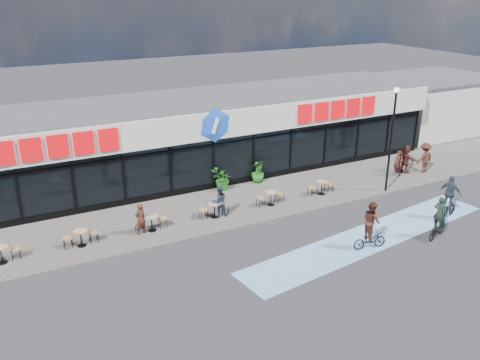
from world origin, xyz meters
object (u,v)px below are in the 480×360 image
object	(u,v)px
pedestrian_b	(406,159)
cyclist_b	(449,202)
potted_plant_mid	(258,171)
pedestrian_c	(425,158)
lamp_post	(392,132)
potted_plant_left	(222,180)
cyclist_a	(438,223)
patron_right	(219,201)
potted_plant_right	(258,173)
bistro_set_0	(1,252)
patron_left	(140,219)
pedestrian_a	(398,163)

from	to	relation	value
pedestrian_b	cyclist_b	bearing A→B (deg)	156.47
potted_plant_mid	pedestrian_c	world-z (taller)	pedestrian_c
lamp_post	potted_plant_mid	world-z (taller)	lamp_post
potted_plant_left	cyclist_a	bearing A→B (deg)	-55.78
patron_right	cyclist_b	xyz separation A→B (m)	(9.96, -5.14, -0.04)
potted_plant_mid	cyclist_a	distance (m)	10.36
potted_plant_left	potted_plant_right	bearing A→B (deg)	4.51
potted_plant_left	pedestrian_b	world-z (taller)	pedestrian_b
potted_plant_mid	potted_plant_right	size ratio (longest dim) A/B	1.17
potted_plant_left	pedestrian_b	distance (m)	11.33
bistro_set_0	patron_right	distance (m)	9.85
lamp_post	bistro_set_0	bearing A→B (deg)	176.13
potted_plant_left	potted_plant_right	size ratio (longest dim) A/B	1.12
pedestrian_c	cyclist_a	bearing A→B (deg)	42.62
potted_plant_mid	pedestrian_b	size ratio (longest dim) A/B	0.76
pedestrian_b	bistro_set_0	bearing A→B (deg)	92.63
patron_left	pedestrian_a	distance (m)	15.79
potted_plant_right	pedestrian_c	xyz separation A→B (m)	(9.77, -3.14, 0.36)
potted_plant_left	potted_plant_mid	xyz separation A→B (m)	(2.34, 0.17, 0.02)
lamp_post	potted_plant_right	xyz separation A→B (m)	(-5.67, 4.39, -2.81)
patron_left	cyclist_a	size ratio (longest dim) A/B	0.76
cyclist_a	potted_plant_left	bearing A→B (deg)	124.22
patron_right	pedestrian_a	size ratio (longest dim) A/B	1.03
potted_plant_left	patron_left	xyz separation A→B (m)	(-5.55, -3.07, 0.13)
pedestrian_a	patron_left	bearing A→B (deg)	-103.59
bistro_set_0	cyclist_a	size ratio (longest dim) A/B	0.77
potted_plant_right	patron_left	size ratio (longest dim) A/B	0.73
pedestrian_a	cyclist_b	size ratio (longest dim) A/B	0.69
bistro_set_0	lamp_post	bearing A→B (deg)	-3.87
potted_plant_left	cyclist_b	bearing A→B (deg)	-43.96
potted_plant_left	lamp_post	bearing A→B (deg)	-27.73
potted_plant_left	pedestrian_c	distance (m)	12.46
potted_plant_right	cyclist_a	distance (m)	10.37
bistro_set_0	pedestrian_a	distance (m)	21.64
pedestrian_a	cyclist_a	xyz separation A→B (m)	(-3.86, -6.64, -0.16)
patron_left	lamp_post	bearing A→B (deg)	155.19
lamp_post	patron_right	size ratio (longest dim) A/B	3.60
lamp_post	patron_right	world-z (taller)	lamp_post
pedestrian_c	bistro_set_0	bearing A→B (deg)	-5.75
potted_plant_left	pedestrian_b	bearing A→B (deg)	-12.61
potted_plant_right	pedestrian_b	bearing A→B (deg)	-16.96
bistro_set_0	potted_plant_left	world-z (taller)	potted_plant_left
patron_left	pedestrian_b	world-z (taller)	pedestrian_b
cyclist_a	cyclist_b	size ratio (longest dim) A/B	0.90
lamp_post	patron_left	bearing A→B (deg)	175.20
potted_plant_mid	pedestrian_a	size ratio (longest dim) A/B	0.84
pedestrian_b	pedestrian_a	bearing A→B (deg)	108.99
lamp_post	pedestrian_a	bearing A→B (deg)	33.63
potted_plant_mid	patron_right	distance (m)	5.00
potted_plant_mid	patron_left	xyz separation A→B (m)	(-7.89, -3.24, 0.11)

